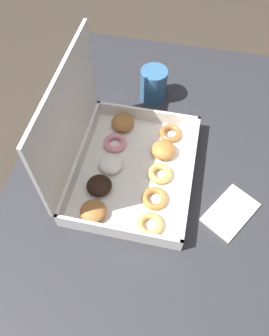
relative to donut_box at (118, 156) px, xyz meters
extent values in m
plane|color=#42382D|center=(-0.05, -0.12, -0.76)|extent=(8.00, 8.00, 0.00)
cube|color=#2D2D33|center=(-0.05, -0.12, -0.07)|extent=(1.23, 0.78, 0.03)
cylinder|color=#2D2D33|center=(0.51, -0.46, -0.43)|extent=(0.06, 0.06, 0.67)
cylinder|color=#2D2D33|center=(0.51, 0.23, -0.43)|extent=(0.06, 0.06, 0.67)
cube|color=silver|center=(0.00, -0.04, -0.06)|extent=(0.37, 0.30, 0.01)
cube|color=white|center=(0.00, -0.19, -0.03)|extent=(0.37, 0.01, 0.04)
cube|color=white|center=(0.00, 0.10, -0.03)|extent=(0.37, 0.01, 0.04)
cube|color=white|center=(-0.18, -0.04, -0.03)|extent=(0.01, 0.30, 0.04)
cube|color=white|center=(0.18, -0.04, -0.03)|extent=(0.01, 0.30, 0.04)
cube|color=white|center=(0.00, 0.11, 0.12)|extent=(0.37, 0.01, 0.25)
torus|color=tan|center=(-0.14, -0.11, -0.04)|extent=(0.06, 0.06, 0.02)
torus|color=#B77A38|center=(-0.07, -0.11, -0.04)|extent=(0.06, 0.06, 0.02)
torus|color=tan|center=(0.00, -0.11, -0.04)|extent=(0.06, 0.06, 0.02)
ellipsoid|color=#B77A38|center=(0.07, -0.11, -0.03)|extent=(0.06, 0.06, 0.04)
torus|color=#9E6633|center=(0.14, -0.12, -0.04)|extent=(0.06, 0.06, 0.02)
ellipsoid|color=#9E6633|center=(-0.14, 0.03, -0.04)|extent=(0.06, 0.06, 0.03)
ellipsoid|color=black|center=(-0.07, 0.03, -0.04)|extent=(0.06, 0.06, 0.03)
ellipsoid|color=white|center=(0.00, 0.02, -0.04)|extent=(0.06, 0.06, 0.03)
torus|color=pink|center=(0.07, 0.03, -0.04)|extent=(0.06, 0.06, 0.02)
ellipsoid|color=#9E6633|center=(0.14, 0.02, -0.03)|extent=(0.06, 0.06, 0.04)
cylinder|color=teal|center=(0.28, -0.04, -0.01)|extent=(0.08, 0.08, 0.10)
cylinder|color=black|center=(0.28, -0.04, 0.04)|extent=(0.06, 0.06, 0.01)
cube|color=silver|center=(-0.07, -0.30, -0.06)|extent=(0.16, 0.15, 0.01)
camera|label=1|loc=(-0.46, -0.14, 0.67)|focal=35.00mm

